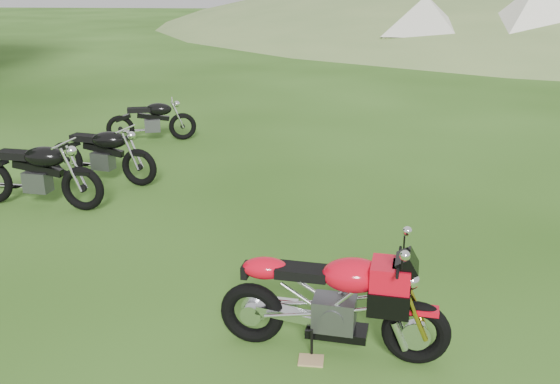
# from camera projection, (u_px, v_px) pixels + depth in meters

# --- Properties ---
(ground) EXTENTS (120.00, 120.00, 0.00)m
(ground) POSITION_uv_depth(u_px,v_px,m) (304.00, 282.00, 6.92)
(ground) COLOR #20450E
(ground) RESTS_ON ground
(sport_motorcycle) EXTENTS (2.01, 0.77, 1.18)m
(sport_motorcycle) POSITION_uv_depth(u_px,v_px,m) (333.00, 293.00, 5.45)
(sport_motorcycle) COLOR red
(sport_motorcycle) RESTS_ON ground
(plywood_board) EXTENTS (0.23, 0.19, 0.02)m
(plywood_board) POSITION_uv_depth(u_px,v_px,m) (311.00, 360.00, 5.50)
(plywood_board) COLOR tan
(plywood_board) RESTS_ON ground
(vintage_moto_a) EXTENTS (2.09, 0.73, 1.08)m
(vintage_moto_a) POSITION_uv_depth(u_px,v_px,m) (35.00, 172.00, 9.00)
(vintage_moto_a) COLOR black
(vintage_moto_a) RESTS_ON ground
(vintage_moto_b) EXTENTS (1.96, 0.86, 1.01)m
(vintage_moto_b) POSITION_uv_depth(u_px,v_px,m) (101.00, 152.00, 10.11)
(vintage_moto_b) COLOR black
(vintage_moto_b) RESTS_ON ground
(vintage_moto_d) EXTENTS (1.79, 0.85, 0.92)m
(vintage_moto_d) POSITION_uv_depth(u_px,v_px,m) (151.00, 119.00, 12.64)
(vintage_moto_d) COLOR black
(vintage_moto_d) RESTS_ON ground
(tent_mid) EXTENTS (3.54, 3.54, 2.53)m
(tent_mid) POSITION_uv_depth(u_px,v_px,m) (424.00, 25.00, 25.87)
(tent_mid) COLOR beige
(tent_mid) RESTS_ON ground
(tent_right) EXTENTS (3.68, 3.68, 2.86)m
(tent_right) POSITION_uv_depth(u_px,v_px,m) (534.00, 23.00, 24.87)
(tent_right) COLOR white
(tent_right) RESTS_ON ground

